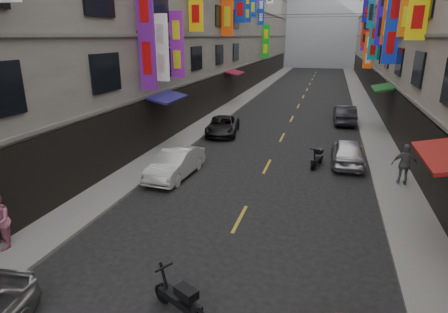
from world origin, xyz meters
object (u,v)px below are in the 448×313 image
Objects in this scene: car_left_far at (223,126)px; car_right_far at (345,114)px; scooter_far_right at (317,158)px; pedestrian_rfar at (405,164)px; car_right_mid at (348,152)px; scooter_crossing at (180,299)px; car_left_mid at (175,163)px.

car_left_far is 1.00× the size of car_right_far.
scooter_far_right is 8.16m from car_left_far.
car_right_mid is at bearing -45.46° from pedestrian_rfar.
car_right_mid is (1.48, 0.75, 0.24)m from scooter_far_right.
scooter_crossing is 22.98m from car_right_far.
car_left_mid is at bearing 57.99° from car_right_far.
car_right_far reaches higher than car_left_mid.
scooter_far_right is 1.68m from car_right_mid.
scooter_crossing is 0.41× the size of car_left_mid.
scooter_crossing is at bearing 90.88° from scooter_far_right.
car_left_far is 2.33× the size of pedestrian_rfar.
pedestrian_rfar is (6.41, 10.16, 0.59)m from scooter_crossing.
car_right_far is (8.00, 5.67, 0.11)m from car_left_far.
car_right_mid is 9.91m from car_right_far.
car_right_far reaches higher than scooter_crossing.
car_right_mid reaches higher than scooter_crossing.
car_left_mid is at bearing 11.53° from pedestrian_rfar.
pedestrian_rfar reaches higher than car_right_far.
car_right_far is at bearing -91.15° from car_right_mid.
car_right_far is 2.34× the size of pedestrian_rfar.
car_left_mid is 8.36m from car_left_far.
car_left_mid reaches higher than scooter_crossing.
scooter_crossing is 13.34m from car_right_mid.
car_left_far is (-0.07, 8.36, -0.07)m from car_left_mid.
car_left_far is 9.81m from car_right_far.
scooter_far_right is 0.42× the size of car_right_far.
pedestrian_rfar reaches higher than car_right_mid.
car_right_mid is 3.41m from pedestrian_rfar.
car_left_far is (-6.46, 4.99, 0.15)m from scooter_far_right.
scooter_far_right is 4.19m from pedestrian_rfar.
car_left_far is at bearing -30.96° from pedestrian_rfar.
car_right_far is 12.63m from pedestrian_rfar.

